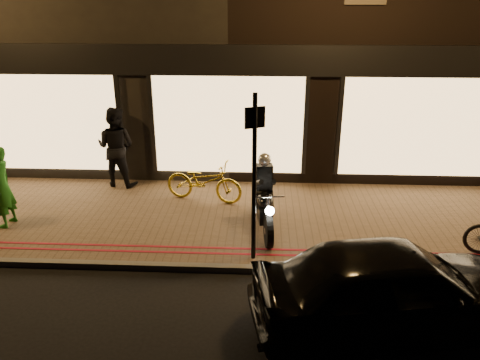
# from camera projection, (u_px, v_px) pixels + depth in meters

# --- Properties ---
(ground) EXTENTS (90.00, 90.00, 0.00)m
(ground) POSITION_uv_depth(u_px,v_px,m) (213.00, 273.00, 8.24)
(ground) COLOR black
(ground) RESTS_ON ground
(sidewalk) EXTENTS (50.00, 4.00, 0.12)m
(sidewalk) POSITION_uv_depth(u_px,v_px,m) (223.00, 219.00, 10.07)
(sidewalk) COLOR brown
(sidewalk) RESTS_ON ground
(kerb_stone) EXTENTS (50.00, 0.14, 0.12)m
(kerb_stone) POSITION_uv_depth(u_px,v_px,m) (213.00, 268.00, 8.26)
(kerb_stone) COLOR #59544C
(kerb_stone) RESTS_ON ground
(red_kerb_lines) EXTENTS (50.00, 0.26, 0.01)m
(red_kerb_lines) POSITION_uv_depth(u_px,v_px,m) (216.00, 251.00, 8.70)
(red_kerb_lines) COLOR maroon
(red_kerb_lines) RESTS_ON sidewalk
(building_row) EXTENTS (48.00, 10.11, 8.50)m
(building_row) POSITION_uv_depth(u_px,v_px,m) (239.00, 5.00, 15.00)
(building_row) COLOR black
(building_row) RESTS_ON ground
(motorcycle) EXTENTS (0.63, 1.94, 1.59)m
(motorcycle) POSITION_uv_depth(u_px,v_px,m) (264.00, 202.00, 9.28)
(motorcycle) COLOR black
(motorcycle) RESTS_ON sidewalk
(sign_post) EXTENTS (0.33, 0.17, 3.00)m
(sign_post) POSITION_uv_depth(u_px,v_px,m) (254.00, 171.00, 7.86)
(sign_post) COLOR black
(sign_post) RESTS_ON sidewalk
(bicycle_gold) EXTENTS (1.91, 1.05, 0.95)m
(bicycle_gold) POSITION_uv_depth(u_px,v_px,m) (204.00, 181.00, 10.65)
(bicycle_gold) COLOR gold
(bicycle_gold) RESTS_ON sidewalk
(person_green) EXTENTS (0.44, 0.64, 1.69)m
(person_green) POSITION_uv_depth(u_px,v_px,m) (1.00, 187.00, 9.38)
(person_green) COLOR #1E661B
(person_green) RESTS_ON sidewalk
(person_dark) EXTENTS (1.08, 0.91, 1.97)m
(person_dark) POSITION_uv_depth(u_px,v_px,m) (116.00, 147.00, 11.37)
(person_dark) COLOR black
(person_dark) RESTS_ON sidewalk
(parked_car) EXTENTS (4.32, 2.37, 1.39)m
(parked_car) POSITION_uv_depth(u_px,v_px,m) (395.00, 287.00, 6.63)
(parked_car) COLOR black
(parked_car) RESTS_ON ground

